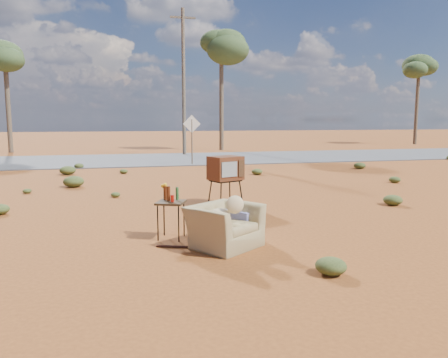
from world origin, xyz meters
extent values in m
plane|color=#934C1D|center=(0.00, 0.00, 0.00)|extent=(140.00, 140.00, 0.00)
cube|color=#565659|center=(0.00, 15.00, 0.02)|extent=(140.00, 7.00, 0.04)
imported|color=#9A8454|center=(-0.13, -0.53, 0.45)|extent=(1.22, 1.13, 0.89)
ellipsoid|color=#D3B581|center=(-0.20, -0.52, 0.52)|extent=(0.32, 0.32, 0.19)
ellipsoid|color=#D3B581|center=(0.00, -0.64, 0.69)|extent=(0.28, 0.14, 0.28)
cube|color=navy|center=(0.20, -0.18, 0.26)|extent=(0.73, 0.79, 0.52)
cube|color=black|center=(0.72, 2.82, 0.57)|extent=(0.76, 0.68, 0.03)
cylinder|color=black|center=(0.54, 2.51, 0.29)|extent=(0.04, 0.04, 0.57)
cylinder|color=black|center=(1.07, 2.72, 0.29)|extent=(0.04, 0.04, 0.57)
cylinder|color=black|center=(0.37, 2.92, 0.29)|extent=(0.04, 0.04, 0.57)
cylinder|color=black|center=(0.91, 3.14, 0.29)|extent=(0.04, 0.04, 0.57)
cube|color=#5D2C17|center=(0.72, 2.82, 0.86)|extent=(0.86, 0.77, 0.55)
cube|color=gray|center=(0.74, 2.52, 0.86)|extent=(0.40, 0.18, 0.34)
cube|color=#472D19|center=(1.06, 2.65, 0.86)|extent=(0.16, 0.08, 0.39)
cube|color=#3B2815|center=(-0.88, 0.16, 0.62)|extent=(0.58, 0.58, 0.04)
cylinder|color=black|center=(-1.11, 0.06, 0.31)|extent=(0.02, 0.02, 0.62)
cylinder|color=black|center=(-0.79, -0.08, 0.31)|extent=(0.02, 0.02, 0.62)
cylinder|color=black|center=(-0.98, 0.39, 0.31)|extent=(0.02, 0.02, 0.62)
cylinder|color=black|center=(-0.65, 0.25, 0.31)|extent=(0.02, 0.02, 0.62)
cylinder|color=#471B0B|center=(-0.96, 0.24, 0.75)|extent=(0.06, 0.06, 0.23)
cylinder|color=#471B0B|center=(-0.93, 0.10, 0.76)|extent=(0.06, 0.06, 0.25)
cylinder|color=#265625|center=(-0.77, 0.20, 0.74)|extent=(0.05, 0.05, 0.21)
cylinder|color=red|center=(-0.87, 0.05, 0.69)|extent=(0.06, 0.06, 0.11)
cylinder|color=silver|center=(-0.95, 0.33, 0.70)|extent=(0.07, 0.07, 0.12)
ellipsoid|color=yellow|center=(-0.95, 0.33, 0.85)|extent=(0.14, 0.14, 0.11)
cylinder|color=#451D12|center=(-0.51, -0.54, 0.02)|extent=(1.34, 0.53, 0.04)
cylinder|color=brown|center=(1.50, 12.00, 1.00)|extent=(0.06, 0.06, 2.00)
cube|color=silver|center=(1.50, 12.00, 1.80)|extent=(0.78, 0.04, 0.78)
cylinder|color=brown|center=(-8.00, 22.00, 3.00)|extent=(0.28, 0.28, 6.00)
ellipsoid|color=#445A2E|center=(-8.00, 22.00, 5.50)|extent=(3.20, 3.20, 2.20)
cylinder|color=brown|center=(5.00, 21.00, 3.50)|extent=(0.28, 0.28, 7.00)
ellipsoid|color=#445A2E|center=(5.00, 21.00, 6.50)|extent=(3.20, 3.20, 2.20)
cylinder|color=brown|center=(22.00, 24.00, 3.25)|extent=(0.28, 0.28, 6.50)
ellipsoid|color=#445A2E|center=(22.00, 24.00, 6.00)|extent=(3.20, 3.20, 2.20)
cylinder|color=brown|center=(2.00, 17.50, 4.00)|extent=(0.20, 0.20, 8.00)
cube|color=brown|center=(2.00, 17.50, 7.50)|extent=(1.40, 0.10, 0.10)
ellipsoid|color=#4D5726|center=(4.50, 1.80, 0.12)|extent=(0.44, 0.44, 0.24)
ellipsoid|color=#4D5726|center=(-3.00, 6.50, 0.17)|extent=(0.60, 0.60, 0.33)
ellipsoid|color=#4D5726|center=(6.80, 5.00, 0.10)|extent=(0.36, 0.36, 0.20)
ellipsoid|color=#4D5726|center=(3.20, 8.00, 0.11)|extent=(0.40, 0.40, 0.22)
ellipsoid|color=#4D5726|center=(-1.50, 9.50, 0.08)|extent=(0.30, 0.30, 0.17)
camera|label=1|loc=(-1.73, -6.99, 1.98)|focal=35.00mm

